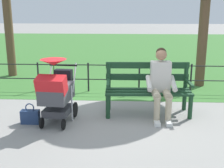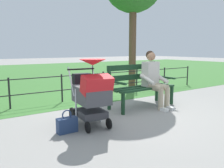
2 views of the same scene
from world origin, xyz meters
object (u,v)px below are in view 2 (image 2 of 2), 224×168
Objects in this scene: park_bench at (140,84)px; handbag at (67,125)px; stroller at (91,92)px; person_on_bench at (154,77)px.

handbag is at bearing 17.45° from park_bench.
stroller is at bearing 20.49° from park_bench.
park_bench is 2.22m from handbag.
stroller is 0.67m from handbag.
person_on_bench is 3.45× the size of handbag.
stroller is (1.83, 0.38, -0.08)m from person_on_bench.
person_on_bench is (-0.22, 0.22, 0.15)m from park_bench.
park_bench is 0.35m from person_on_bench.
park_bench is 4.37× the size of handbag.
park_bench is 1.27× the size of person_on_bench.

